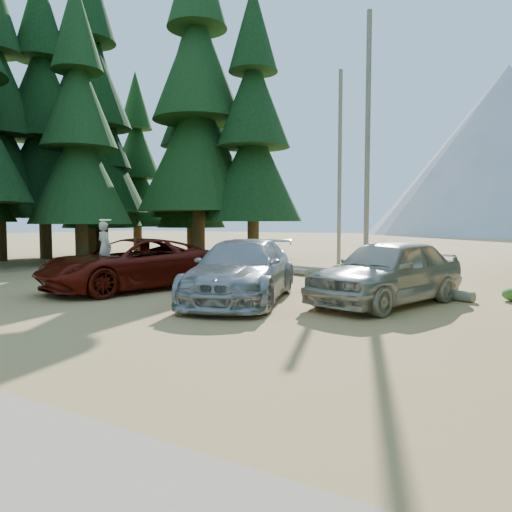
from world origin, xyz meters
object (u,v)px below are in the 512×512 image
at_px(red_pickup, 131,264).
at_px(log_right, 400,289).
at_px(frisbee_player, 105,247).
at_px(log_left, 323,271).
at_px(silver_minivan_right, 387,272).
at_px(log_mid, 281,270).
at_px(silver_minivan_center, 242,271).

height_order(red_pickup, log_right, red_pickup).
xyz_separation_m(frisbee_player, log_left, (3.98, 8.03, -1.28)).
xyz_separation_m(silver_minivan_right, log_left, (-4.42, 5.71, -0.73)).
bearing_deg(log_left, red_pickup, -104.21).
xyz_separation_m(silver_minivan_right, log_mid, (-6.44, 5.71, -0.76)).
bearing_deg(frisbee_player, red_pickup, -106.50).
height_order(silver_minivan_center, log_mid, silver_minivan_center).
distance_m(frisbee_player, log_mid, 8.37).
bearing_deg(red_pickup, silver_minivan_right, 23.24).
height_order(silver_minivan_center, silver_minivan_right, silver_minivan_right).
xyz_separation_m(log_mid, log_right, (6.18, -3.50, 0.01)).
xyz_separation_m(silver_minivan_right, frisbee_player, (-8.40, -2.32, 0.55)).
bearing_deg(silver_minivan_right, silver_minivan_center, -141.53).
distance_m(red_pickup, frisbee_player, 1.05).
xyz_separation_m(red_pickup, log_left, (3.62, 7.25, -0.67)).
xyz_separation_m(silver_minivan_center, silver_minivan_right, (3.67, 1.56, 0.04)).
xyz_separation_m(frisbee_player, log_mid, (1.96, 8.03, -1.31)).
distance_m(log_mid, log_right, 7.10).
relative_size(silver_minivan_center, silver_minivan_right, 1.12).
bearing_deg(silver_minivan_center, silver_minivan_right, 3.30).
distance_m(silver_minivan_center, frisbee_player, 4.83).
height_order(red_pickup, frisbee_player, frisbee_player).
height_order(silver_minivan_right, log_left, silver_minivan_right).
height_order(red_pickup, log_left, red_pickup).
xyz_separation_m(silver_minivan_center, log_left, (-0.75, 7.27, -0.69)).
height_order(silver_minivan_center, log_right, silver_minivan_center).
relative_size(silver_minivan_right, log_right, 1.13).
bearing_deg(log_right, frisbee_player, -133.38).
bearing_deg(log_mid, log_right, -8.87).
distance_m(silver_minivan_center, silver_minivan_right, 3.99).
bearing_deg(log_right, silver_minivan_right, -65.85).
bearing_deg(log_mid, silver_minivan_center, -48.51).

